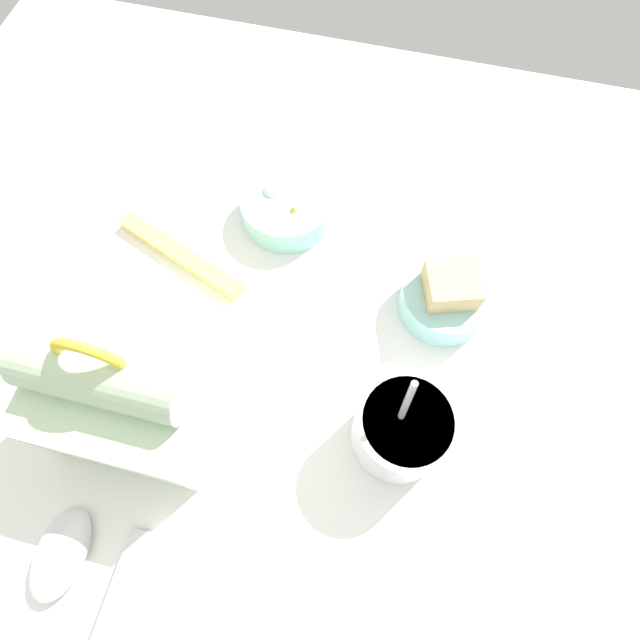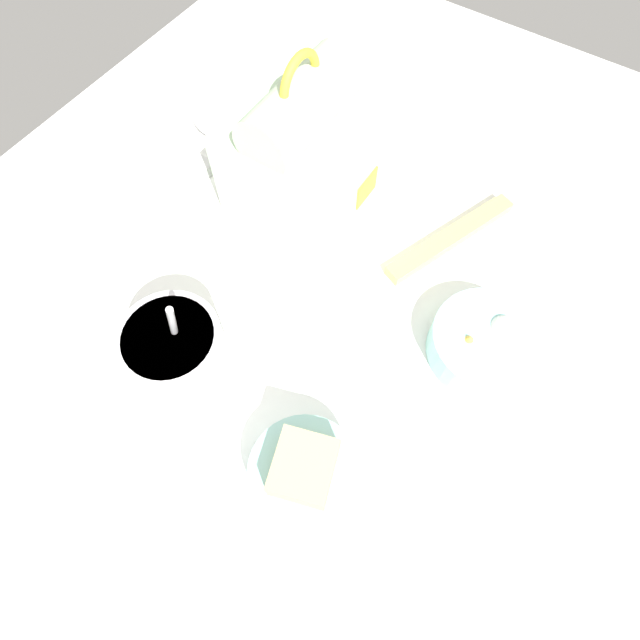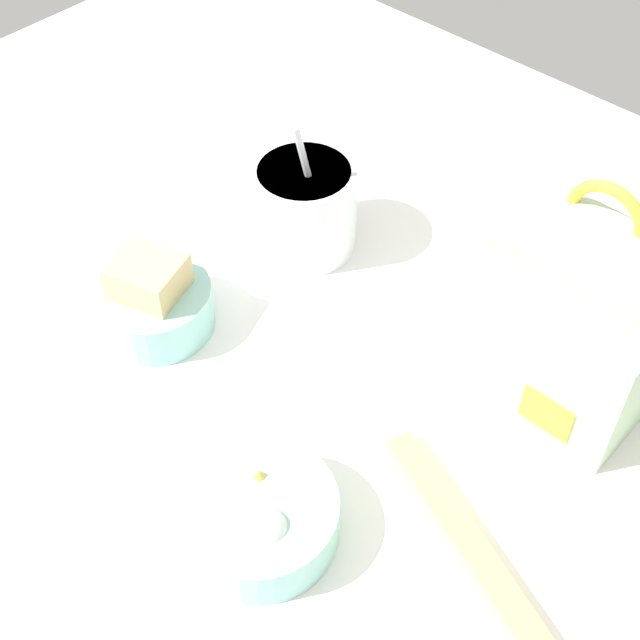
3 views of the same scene
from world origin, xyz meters
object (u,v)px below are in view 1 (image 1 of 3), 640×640
(chopstick_case, at_px, (180,255))
(lunch_bag, at_px, (130,389))
(bento_bowl_snacks, at_px, (287,207))
(soup_cup, at_px, (402,429))
(computer_mouse, at_px, (61,554))
(bento_bowl_sandwich, at_px, (445,298))

(chopstick_case, bearing_deg, lunch_bag, 101.04)
(lunch_bag, distance_m, bento_bowl_snacks, 0.32)
(soup_cup, bearing_deg, computer_mouse, 32.80)
(bento_bowl_snacks, bearing_deg, bento_bowl_sandwich, 158.88)
(bento_bowl_snacks, distance_m, computer_mouse, 0.50)
(computer_mouse, distance_m, chopstick_case, 0.38)
(lunch_bag, xyz_separation_m, soup_cup, (-0.29, -0.03, -0.03))
(lunch_bag, xyz_separation_m, bento_bowl_sandwich, (-0.32, -0.22, -0.05))
(bento_bowl_snacks, relative_size, computer_mouse, 1.34)
(bento_bowl_snacks, height_order, computer_mouse, bento_bowl_snacks)
(computer_mouse, xyz_separation_m, chopstick_case, (0.01, -0.38, -0.01))
(bento_bowl_snacks, relative_size, chopstick_case, 0.64)
(soup_cup, relative_size, chopstick_case, 0.80)
(lunch_bag, height_order, soup_cup, lunch_bag)
(lunch_bag, xyz_separation_m, bento_bowl_snacks, (-0.08, -0.31, -0.06))
(lunch_bag, distance_m, computer_mouse, 0.19)
(bento_bowl_snacks, xyz_separation_m, chopstick_case, (0.12, 0.10, -0.02))
(soup_cup, height_order, computer_mouse, soup_cup)
(bento_bowl_sandwich, bearing_deg, soup_cup, 81.70)
(bento_bowl_sandwich, bearing_deg, chopstick_case, 1.68)
(soup_cup, height_order, bento_bowl_snacks, soup_cup)
(lunch_bag, xyz_separation_m, chopstick_case, (0.04, -0.21, -0.07))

